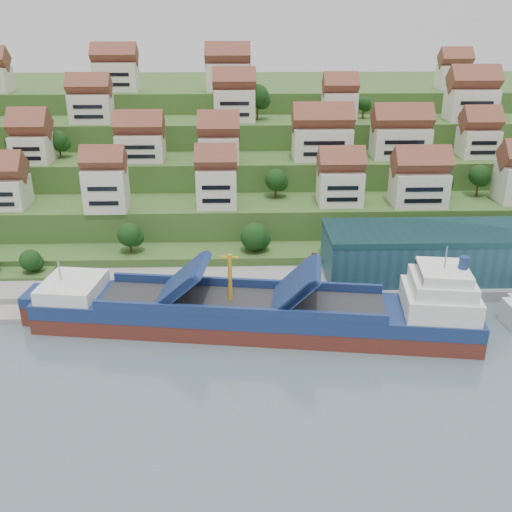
{
  "coord_description": "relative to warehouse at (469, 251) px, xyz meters",
  "views": [
    {
      "loc": [
        4.19,
        -91.2,
        52.95
      ],
      "look_at": [
        7.36,
        14.0,
        8.0
      ],
      "focal_mm": 40.0,
      "sensor_mm": 36.0,
      "label": 1
    }
  ],
  "objects": [
    {
      "name": "ground",
      "position": [
        -52.0,
        -17.0,
        -7.2
      ],
      "size": [
        300.0,
        300.0,
        0.0
      ],
      "primitive_type": "plane",
      "color": "slate",
      "rests_on": "ground"
    },
    {
      "name": "quay",
      "position": [
        -32.0,
        -2.0,
        -6.1
      ],
      "size": [
        180.0,
        14.0,
        2.2
      ],
      "primitive_type": "cube",
      "color": "gray",
      "rests_on": "ground"
    },
    {
      "name": "hillside",
      "position": [
        -52.0,
        86.55,
        3.46
      ],
      "size": [
        260.0,
        128.0,
        31.0
      ],
      "color": "#2D4C1E",
      "rests_on": "ground"
    },
    {
      "name": "hillside_village",
      "position": [
        -53.57,
        41.48,
        16.44
      ],
      "size": [
        160.26,
        63.33,
        28.44
      ],
      "color": "silver",
      "rests_on": "ground"
    },
    {
      "name": "hillside_trees",
      "position": [
        -64.66,
        24.59,
        8.21
      ],
      "size": [
        138.5,
        62.5,
        31.72
      ],
      "color": "#163B13",
      "rests_on": "ground"
    },
    {
      "name": "warehouse",
      "position": [
        0.0,
        0.0,
        0.0
      ],
      "size": [
        60.0,
        15.0,
        10.0
      ],
      "primitive_type": "cube",
      "color": "#204858",
      "rests_on": "quay"
    },
    {
      "name": "flagpole",
      "position": [
        -33.89,
        -7.0,
        -0.32
      ],
      "size": [
        1.28,
        0.16,
        8.0
      ],
      "color": "gray",
      "rests_on": "quay"
    },
    {
      "name": "cargo_ship",
      "position": [
        -43.46,
        -18.46,
        -3.89
      ],
      "size": [
        79.48,
        22.6,
        17.43
      ],
      "rotation": [
        0.0,
        0.0,
        -0.13
      ],
      "color": "#59231B",
      "rests_on": "ground"
    }
  ]
}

